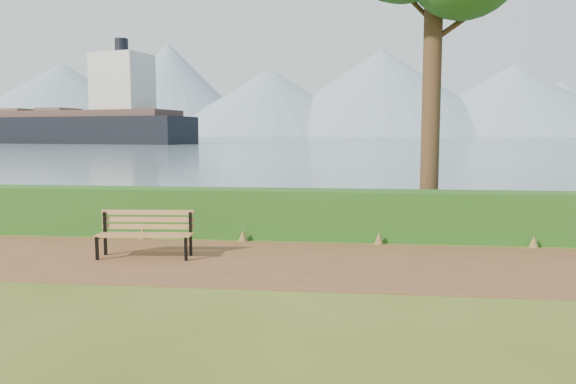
# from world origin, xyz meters

# --- Properties ---
(ground) EXTENTS (140.00, 140.00, 0.00)m
(ground) POSITION_xyz_m (0.00, 0.00, 0.00)
(ground) COLOR #3F5016
(ground) RESTS_ON ground
(path) EXTENTS (40.00, 3.40, 0.01)m
(path) POSITION_xyz_m (0.00, 0.30, 0.01)
(path) COLOR brown
(path) RESTS_ON ground
(hedge) EXTENTS (32.00, 0.85, 1.00)m
(hedge) POSITION_xyz_m (0.00, 2.60, 0.50)
(hedge) COLOR #144614
(hedge) RESTS_ON ground
(water) EXTENTS (700.00, 510.00, 0.00)m
(water) POSITION_xyz_m (0.00, 260.00, 0.01)
(water) COLOR #45606F
(water) RESTS_ON ground
(mountains) EXTENTS (585.00, 190.00, 70.00)m
(mountains) POSITION_xyz_m (-9.17, 406.05, 27.70)
(mountains) COLOR gray
(mountains) RESTS_ON ground
(bench) EXTENTS (1.67, 0.62, 0.82)m
(bench) POSITION_xyz_m (-2.50, 0.43, 0.47)
(bench) COLOR black
(bench) RESTS_ON ground
(cargo_ship) EXTENTS (76.30, 27.71, 22.92)m
(cargo_ship) POSITION_xyz_m (-65.98, 104.44, 3.42)
(cargo_ship) COLOR black
(cargo_ship) RESTS_ON ground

